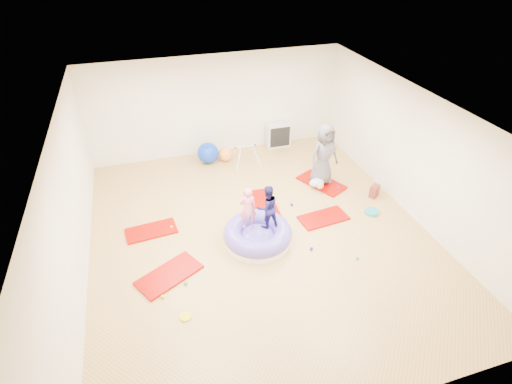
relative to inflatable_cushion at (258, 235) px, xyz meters
name	(u,v)px	position (x,y,z in m)	size (l,w,h in m)	color
room	(260,179)	(0.12, 0.21, 1.22)	(7.01, 8.01, 2.81)	gold
gym_mat_front_left	(169,275)	(-1.90, -0.45, -0.15)	(1.21, 0.61, 0.05)	#A00302
gym_mat_mid_left	(151,231)	(-2.11, 0.99, -0.15)	(1.07, 0.54, 0.04)	#A00302
gym_mat_center_back	(262,204)	(0.49, 1.20, -0.15)	(1.24, 0.62, 0.05)	#A00302
gym_mat_right	(323,218)	(1.66, 0.31, -0.15)	(1.09, 0.55, 0.05)	#A00302
gym_mat_rear_right	(321,183)	(2.23, 1.67, -0.15)	(1.22, 0.61, 0.05)	#A00302
inflatable_cushion	(258,235)	(0.00, 0.00, 0.00)	(1.43, 1.43, 0.45)	white
child_pink	(248,206)	(-0.18, 0.09, 0.72)	(0.35, 0.23, 0.96)	pink
child_navy	(267,205)	(0.21, 0.01, 0.72)	(0.46, 0.36, 0.96)	#181650
adult_caregiver	(324,155)	(2.23, 1.68, 0.66)	(0.77, 0.50, 1.58)	#535358
infant	(318,183)	(2.03, 1.48, -0.01)	(0.39, 0.40, 0.23)	#A1C9E8
ball_pit_balls	(256,240)	(-0.02, 0.02, -0.14)	(4.69, 2.50, 0.07)	#EF0306
exercise_ball_blue	(208,153)	(-0.31, 3.62, 0.12)	(0.59, 0.59, 0.59)	#0D34BC
exercise_ball_orange	(225,154)	(0.17, 3.57, 0.02)	(0.39, 0.39, 0.39)	orange
infant_play_gym	(245,152)	(0.65, 3.22, 0.20)	(0.73, 0.69, 0.56)	silver
cube_shelf	(278,135)	(1.89, 4.01, 0.18)	(0.70, 0.35, 0.70)	silver
balance_disc	(372,212)	(2.81, 0.17, -0.14)	(0.33, 0.33, 0.07)	teal
backpack	(374,191)	(3.22, 0.77, -0.03)	(0.26, 0.16, 0.30)	#BF3C24
yellow_toy	(186,317)	(-1.75, -1.51, -0.16)	(0.20, 0.20, 0.03)	#E1D700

